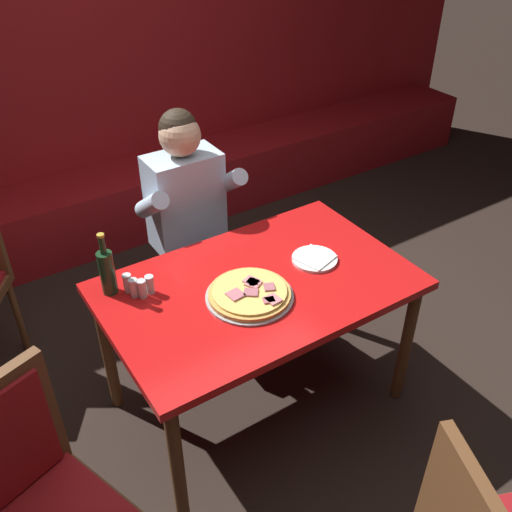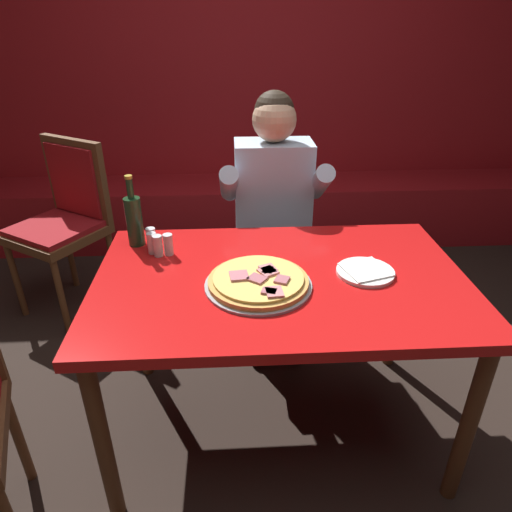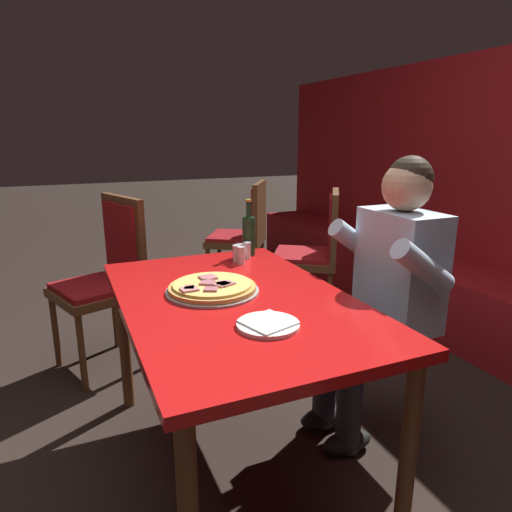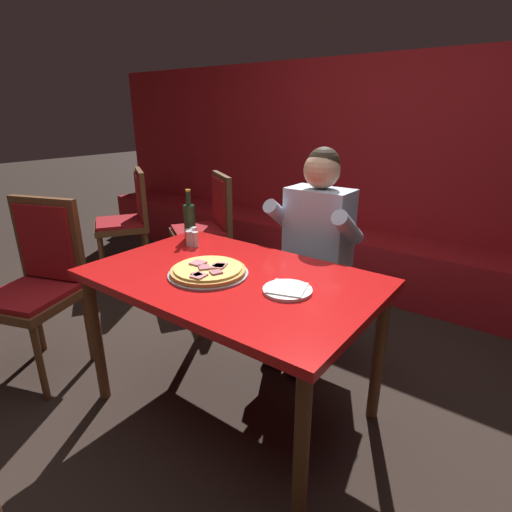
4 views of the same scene
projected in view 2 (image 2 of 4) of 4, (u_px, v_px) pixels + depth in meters
ground_plane at (276, 423)px, 2.00m from camera, size 24.00×24.00×0.00m
booth_wall_panel at (251, 107)px, 3.47m from camera, size 6.80×0.16×1.90m
booth_bench at (254, 211)px, 3.53m from camera, size 6.46×0.48×0.46m
main_dining_table at (280, 295)px, 1.68m from camera, size 1.34×0.85×0.75m
pizza at (259, 282)px, 1.58m from camera, size 0.37×0.37×0.05m
plate_white_paper at (365, 271)px, 1.66m from camera, size 0.21×0.21×0.02m
beer_bottle at (134, 219)px, 1.82m from camera, size 0.07×0.07×0.29m
shaker_red_pepper_flakes at (152, 244)px, 1.79m from camera, size 0.04×0.04×0.09m
shaker_oregano at (151, 239)px, 1.82m from camera, size 0.04×0.04×0.09m
shaker_black_pepper at (158, 247)px, 1.76m from camera, size 0.04×0.04×0.09m
shaker_parmesan at (168, 245)px, 1.77m from camera, size 0.04×0.04×0.09m
diner_seated_blue_shirt at (274, 213)px, 2.27m from camera, size 0.53×0.53×1.27m
dining_chair_by_booth at (65, 214)px, 2.57m from camera, size 0.61×0.61×0.99m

